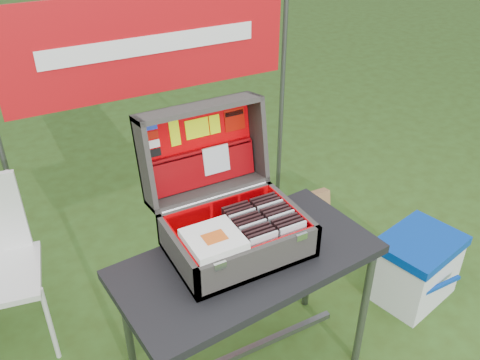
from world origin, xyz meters
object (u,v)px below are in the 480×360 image
table (247,317)px  cooler (415,267)px  suitcase (230,191)px  cardboard_box (302,228)px

table → cooler: bearing=-5.9°
suitcase → cooler: bearing=-7.1°
suitcase → cooler: size_ratio=1.26×
suitcase → cooler: suitcase is taller
table → cardboard_box: (0.71, 0.59, -0.14)m
table → suitcase: 0.63m
table → cardboard_box: size_ratio=2.67×
table → suitcase: (-0.01, 0.13, 0.62)m
table → cooler: 1.08m
table → cardboard_box: table is taller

